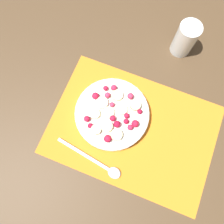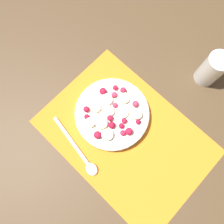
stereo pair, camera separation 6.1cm
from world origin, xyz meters
name	(u,v)px [view 2 (the right image)]	position (x,y,z in m)	size (l,w,h in m)	color
ground_plane	(126,136)	(0.00, 0.00, 0.00)	(3.00, 3.00, 0.00)	#4C3823
placemat	(126,136)	(0.00, 0.00, 0.00)	(0.47, 0.33, 0.01)	orange
fruit_bowl	(112,114)	(-0.07, 0.02, 0.03)	(0.21, 0.21, 0.05)	white
spoon	(83,157)	(-0.05, -0.13, 0.01)	(0.20, 0.05, 0.01)	silver
drinking_glass	(212,69)	(0.05, 0.31, 0.06)	(0.07, 0.07, 0.11)	white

